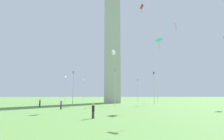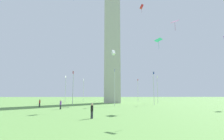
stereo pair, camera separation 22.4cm
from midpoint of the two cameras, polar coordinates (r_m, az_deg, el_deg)
The scene contains 17 objects.
ground_plane at distance 55.00m, azimuth -0.12°, elevation -11.32°, with size 260.00×260.00×0.00m, color #609347.
obelisk_monument at distance 58.97m, azimuth -0.11°, elevation 12.85°, with size 5.32×5.32×48.34m.
flagpole_n at distance 39.67m, azimuth 0.85°, elevation -5.37°, with size 1.12×0.14×8.97m.
flagpole_ne at distance 46.01m, azimuth 14.13°, elevation -5.54°, with size 1.12×0.14×8.97m.
flagpole_e at distance 57.65m, azimuth 15.33°, elevation -6.04°, with size 1.12×0.14×8.97m.
flagpole_se at distance 66.98m, azimuth 8.81°, elevation -6.54°, with size 1.12×0.14×8.97m.
flagpole_s at distance 70.18m, azimuth -0.66°, elevation -6.72°, with size 1.12×0.14×8.97m.
flagpole_sw at distance 66.20m, azimuth -9.98°, elevation -6.49°, with size 1.12×0.14×8.97m.
flagpole_w at distance 56.36m, azimuth -15.92°, elevation -5.97°, with size 1.12×0.14×8.97m.
flagpole_nw at distance 44.87m, azimuth -13.48°, elevation -5.50°, with size 1.12×0.14×8.97m.
person_black_shirt at distance 19.64m, azimuth -6.89°, elevation -13.93°, with size 0.32×0.32×1.70m.
person_red_shirt at distance 40.94m, azimuth -23.89°, elevation -10.44°, with size 0.32×0.32×1.65m.
person_purple_shirt at distance 32.67m, azimuth -17.44°, elevation -11.37°, with size 0.32×0.32×1.74m.
kite_cyan_diamond at distance 35.11m, azimuth 15.77°, elevation 9.88°, with size 1.91×1.91×2.10m.
kite_white_box at distance 47.38m, azimuth 0.34°, elevation 6.04°, with size 1.59×1.23×2.96m.
kite_red_box at distance 49.93m, azimuth 10.14°, elevation 20.79°, with size 0.71×1.09×2.45m.
kite_pink_diamond at distance 25.93m, azimuth 20.95°, elevation 15.28°, with size 1.31×1.31×1.63m.
Camera 1 is at (54.88, -2.51, 2.73)m, focal length 26.38 mm.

